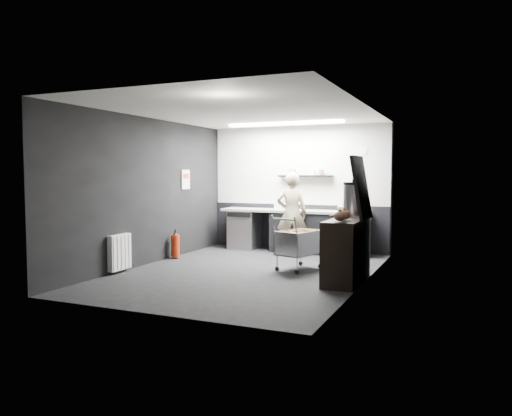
% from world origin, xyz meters
% --- Properties ---
extents(floor, '(5.50, 5.50, 0.00)m').
position_xyz_m(floor, '(0.00, 0.00, 0.00)').
color(floor, black).
rests_on(floor, ground).
extents(ceiling, '(5.50, 5.50, 0.00)m').
position_xyz_m(ceiling, '(0.00, 0.00, 2.70)').
color(ceiling, white).
rests_on(ceiling, wall_back).
extents(wall_back, '(5.50, 0.00, 5.50)m').
position_xyz_m(wall_back, '(0.00, 2.75, 1.35)').
color(wall_back, black).
rests_on(wall_back, floor).
extents(wall_front, '(5.50, 0.00, 5.50)m').
position_xyz_m(wall_front, '(0.00, -2.75, 1.35)').
color(wall_front, black).
rests_on(wall_front, floor).
extents(wall_left, '(0.00, 5.50, 5.50)m').
position_xyz_m(wall_left, '(-2.00, 0.00, 1.35)').
color(wall_left, black).
rests_on(wall_left, floor).
extents(wall_right, '(0.00, 5.50, 5.50)m').
position_xyz_m(wall_right, '(2.00, 0.00, 1.35)').
color(wall_right, black).
rests_on(wall_right, floor).
extents(kitchen_wall_panel, '(3.95, 0.02, 1.70)m').
position_xyz_m(kitchen_wall_panel, '(0.00, 2.73, 1.85)').
color(kitchen_wall_panel, silver).
rests_on(kitchen_wall_panel, wall_back).
extents(dado_panel, '(3.95, 0.02, 1.00)m').
position_xyz_m(dado_panel, '(0.00, 2.73, 0.50)').
color(dado_panel, black).
rests_on(dado_panel, wall_back).
extents(floating_shelf, '(1.20, 0.22, 0.04)m').
position_xyz_m(floating_shelf, '(0.20, 2.62, 1.62)').
color(floating_shelf, black).
rests_on(floating_shelf, wall_back).
extents(wall_clock, '(0.20, 0.03, 0.20)m').
position_xyz_m(wall_clock, '(1.40, 2.72, 2.15)').
color(wall_clock, white).
rests_on(wall_clock, wall_back).
extents(poster, '(0.02, 0.30, 0.40)m').
position_xyz_m(poster, '(-1.98, 1.30, 1.55)').
color(poster, white).
rests_on(poster, wall_left).
extents(poster_red_band, '(0.02, 0.22, 0.10)m').
position_xyz_m(poster_red_band, '(-1.98, 1.30, 1.62)').
color(poster_red_band, red).
rests_on(poster_red_band, poster).
extents(radiator, '(0.10, 0.50, 0.60)m').
position_xyz_m(radiator, '(-1.94, -0.90, 0.35)').
color(radiator, white).
rests_on(radiator, wall_left).
extents(ceiling_strip, '(2.40, 0.20, 0.04)m').
position_xyz_m(ceiling_strip, '(0.00, 1.85, 2.67)').
color(ceiling_strip, white).
rests_on(ceiling_strip, ceiling).
extents(prep_counter, '(3.20, 0.61, 0.90)m').
position_xyz_m(prep_counter, '(0.14, 2.42, 0.46)').
color(prep_counter, black).
rests_on(prep_counter, floor).
extents(person, '(0.72, 0.58, 1.70)m').
position_xyz_m(person, '(0.12, 1.97, 0.85)').
color(person, beige).
rests_on(person, floor).
extents(shopping_cart, '(0.73, 0.99, 0.93)m').
position_xyz_m(shopping_cart, '(0.74, 0.57, 0.44)').
color(shopping_cart, silver).
rests_on(shopping_cart, floor).
extents(sideboard, '(0.56, 1.30, 1.95)m').
position_xyz_m(sideboard, '(1.75, -0.05, 0.61)').
color(sideboard, black).
rests_on(sideboard, floor).
extents(fire_extinguisher, '(0.17, 0.17, 0.55)m').
position_xyz_m(fire_extinguisher, '(-1.85, 0.68, 0.27)').
color(fire_extinguisher, '#B2280B').
rests_on(fire_extinguisher, floor).
extents(cardboard_box, '(0.61, 0.50, 0.11)m').
position_xyz_m(cardboard_box, '(1.26, 2.37, 0.95)').
color(cardboard_box, '#A97F5A').
rests_on(cardboard_box, prep_counter).
extents(pink_tub, '(0.21, 0.21, 0.21)m').
position_xyz_m(pink_tub, '(-0.14, 2.42, 1.01)').
color(pink_tub, beige).
rests_on(pink_tub, prep_counter).
extents(white_container, '(0.19, 0.15, 0.15)m').
position_xyz_m(white_container, '(-0.31, 2.37, 0.98)').
color(white_container, white).
rests_on(white_container, prep_counter).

